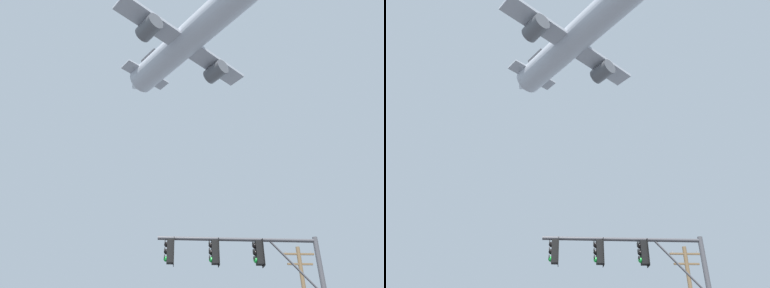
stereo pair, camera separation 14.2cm
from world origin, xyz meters
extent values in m
cylinder|color=#4C4C51|center=(1.88, 7.81, 6.28)|extent=(6.33, 0.27, 0.15)
cylinder|color=#4C4C51|center=(4.09, 7.85, 5.23)|extent=(1.96, 0.12, 2.15)
cube|color=black|center=(-0.78, 7.76, 5.75)|extent=(0.27, 0.32, 0.90)
cylinder|color=black|center=(-0.78, 7.76, 6.26)|extent=(0.05, 0.05, 0.12)
cube|color=black|center=(-0.64, 7.76, 5.75)|extent=(0.03, 0.46, 1.04)
sphere|color=black|center=(-0.92, 7.76, 6.02)|extent=(0.20, 0.20, 0.20)
cylinder|color=black|center=(-0.99, 7.75, 6.08)|extent=(0.04, 0.21, 0.21)
sphere|color=black|center=(-0.92, 7.76, 5.74)|extent=(0.20, 0.20, 0.20)
cylinder|color=black|center=(-0.99, 7.75, 5.80)|extent=(0.04, 0.21, 0.21)
sphere|color=green|center=(-0.92, 7.76, 5.46)|extent=(0.20, 0.20, 0.20)
cylinder|color=black|center=(-0.99, 7.75, 5.52)|extent=(0.04, 0.21, 0.21)
cube|color=black|center=(0.96, 7.79, 5.75)|extent=(0.27, 0.32, 0.90)
cylinder|color=black|center=(0.96, 7.79, 6.26)|extent=(0.05, 0.05, 0.12)
cube|color=black|center=(1.10, 7.79, 5.75)|extent=(0.03, 0.46, 1.04)
sphere|color=black|center=(0.82, 7.79, 6.02)|extent=(0.20, 0.20, 0.20)
cylinder|color=black|center=(0.75, 7.79, 6.08)|extent=(0.04, 0.21, 0.21)
sphere|color=black|center=(0.82, 7.79, 5.74)|extent=(0.20, 0.20, 0.20)
cylinder|color=black|center=(0.75, 7.79, 5.80)|extent=(0.04, 0.21, 0.21)
sphere|color=green|center=(0.82, 7.79, 5.46)|extent=(0.20, 0.20, 0.20)
cylinder|color=black|center=(0.75, 7.79, 5.52)|extent=(0.04, 0.21, 0.21)
cube|color=black|center=(2.70, 7.82, 5.75)|extent=(0.27, 0.32, 0.90)
cylinder|color=black|center=(2.70, 7.82, 6.26)|extent=(0.05, 0.05, 0.12)
cube|color=black|center=(2.84, 7.83, 5.75)|extent=(0.03, 0.46, 1.04)
sphere|color=black|center=(2.55, 7.82, 6.02)|extent=(0.20, 0.20, 0.20)
cylinder|color=black|center=(2.49, 7.82, 6.08)|extent=(0.04, 0.21, 0.21)
sphere|color=black|center=(2.55, 7.82, 5.74)|extent=(0.20, 0.20, 0.20)
cylinder|color=black|center=(2.49, 7.82, 5.80)|extent=(0.04, 0.21, 0.21)
sphere|color=green|center=(2.55, 7.82, 5.46)|extent=(0.20, 0.20, 0.20)
cylinder|color=black|center=(2.49, 7.82, 5.52)|extent=(0.04, 0.21, 0.21)
cube|color=brown|center=(8.12, 19.34, 8.97)|extent=(2.20, 0.12, 0.12)
cube|color=brown|center=(8.12, 19.34, 8.27)|extent=(1.80, 0.12, 0.12)
cylinder|color=gray|center=(7.22, 19.34, 9.09)|extent=(0.10, 0.10, 0.18)
cylinder|color=gray|center=(9.02, 19.34, 9.09)|extent=(0.10, 0.10, 0.18)
cylinder|color=#B7BCC6|center=(0.33, 27.98, 40.34)|extent=(17.22, 19.79, 3.97)
cone|color=#B7BCC6|center=(-7.45, 37.48, 40.34)|extent=(4.18, 4.06, 3.37)
cube|color=#A8ADB7|center=(-0.06, 28.46, 39.75)|extent=(18.04, 15.47, 0.45)
cylinder|color=#595B60|center=(4.51, 32.20, 38.56)|extent=(3.61, 3.72, 2.23)
cylinder|color=#595B60|center=(-4.63, 24.72, 38.56)|extent=(3.61, 3.72, 2.23)
cube|color=#333338|center=(-5.80, 35.46, 42.58)|extent=(2.43, 2.88, 4.71)
cube|color=#A8ADB7|center=(-5.95, 35.65, 40.72)|extent=(7.17, 6.44, 0.25)
camera|label=1|loc=(-0.51, -6.41, 1.72)|focal=34.19mm
camera|label=2|loc=(-0.37, -6.42, 1.72)|focal=34.19mm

